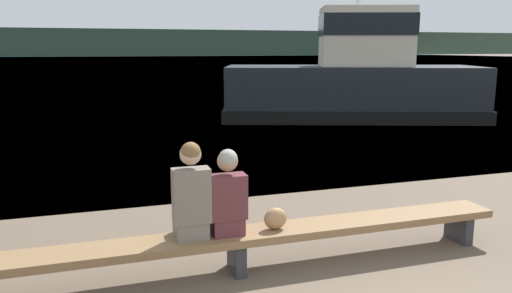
{
  "coord_description": "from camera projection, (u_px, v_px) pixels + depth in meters",
  "views": [
    {
      "loc": [
        -2.55,
        -2.71,
        2.49
      ],
      "look_at": [
        0.06,
        5.38,
        0.81
      ],
      "focal_mm": 35.0,
      "sensor_mm": 36.0,
      "label": 1
    }
  ],
  "objects": [
    {
      "name": "water_surface",
      "position": [
        104.0,
        59.0,
        120.6
      ],
      "size": [
        240.0,
        240.0,
        0.0
      ],
      "primitive_type": "plane",
      "color": "#426B8E",
      "rests_on": "ground"
    },
    {
      "name": "tugboat_red",
      "position": [
        354.0,
        84.0,
        17.7
      ],
      "size": [
        9.53,
        6.06,
        7.12
      ],
      "rotation": [
        0.0,
        0.0,
        1.23
      ],
      "color": "black",
      "rests_on": "water_surface"
    },
    {
      "name": "shopping_bag",
      "position": [
        275.0,
        219.0,
        5.67
      ],
      "size": [
        0.27,
        0.17,
        0.25
      ],
      "color": "#9E754C",
      "rests_on": "bench_main"
    },
    {
      "name": "bench_main",
      "position": [
        236.0,
        240.0,
        5.58
      ],
      "size": [
        6.64,
        0.49,
        0.46
      ],
      "color": "brown",
      "rests_on": "ground"
    },
    {
      "name": "person_left",
      "position": [
        191.0,
        195.0,
        5.33
      ],
      "size": [
        0.4,
        0.41,
        1.07
      ],
      "color": "#70665B",
      "rests_on": "bench_main"
    },
    {
      "name": "far_shoreline",
      "position": [
        100.0,
        42.0,
        168.39
      ],
      "size": [
        600.0,
        12.0,
        8.77
      ],
      "primitive_type": "cube",
      "color": "#2D3D2D",
      "rests_on": "ground"
    },
    {
      "name": "person_right",
      "position": [
        227.0,
        196.0,
        5.46
      ],
      "size": [
        0.4,
        0.41,
        0.97
      ],
      "color": "#56282D",
      "rests_on": "bench_main"
    }
  ]
}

